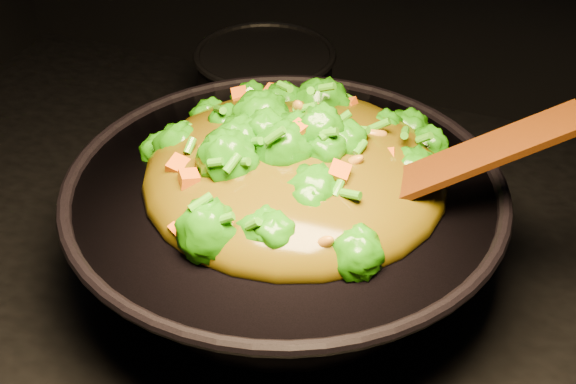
% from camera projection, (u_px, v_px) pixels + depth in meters
% --- Properties ---
extents(wok, '(0.52, 0.52, 0.13)m').
position_uv_depth(wok, '(285.00, 233.00, 0.90)').
color(wok, black).
rests_on(wok, stovetop).
extents(stir_fry, '(0.43, 0.43, 0.11)m').
position_uv_depth(stir_fry, '(295.00, 137.00, 0.83)').
color(stir_fry, '#227B08').
rests_on(stir_fry, wok).
extents(spatula, '(0.27, 0.17, 0.12)m').
position_uv_depth(spatula, '(436.00, 172.00, 0.79)').
color(spatula, '#321507').
rests_on(spatula, wok).
extents(back_pot, '(0.25, 0.25, 0.11)m').
position_uv_depth(back_pot, '(265.00, 86.00, 1.19)').
color(back_pot, black).
rests_on(back_pot, stovetop).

